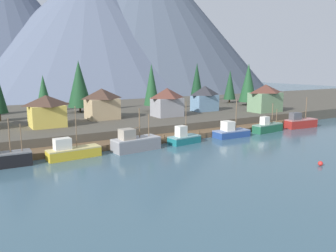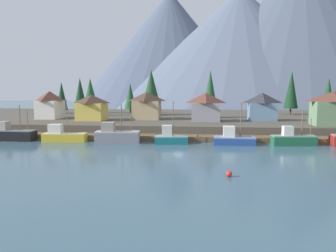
{
  "view_description": "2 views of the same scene",
  "coord_description": "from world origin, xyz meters",
  "px_view_note": "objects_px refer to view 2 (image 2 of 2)",
  "views": [
    {
      "loc": [
        -35.36,
        -54.15,
        14.12
      ],
      "look_at": [
        -1.51,
        2.86,
        2.65
      ],
      "focal_mm": 36.71,
      "sensor_mm": 36.0,
      "label": 1
    },
    {
      "loc": [
        4.74,
        -61.31,
        10.0
      ],
      "look_at": [
        -1.97,
        3.82,
        2.61
      ],
      "focal_mm": 34.82,
      "sensor_mm": 36.0,
      "label": 2
    }
  ],
  "objects_px": {
    "fishing_boat_teal": "(170,138)",
    "fishing_boat_blue": "(233,139)",
    "conifer_near_right": "(80,94)",
    "conifer_far_left": "(291,90)",
    "conifer_near_left": "(210,91)",
    "house_blue": "(262,106)",
    "conifer_centre": "(130,96)",
    "fishing_boat_green": "(293,139)",
    "house_tan": "(147,105)",
    "house_green": "(333,108)",
    "conifer_far_right": "(90,93)",
    "fishing_boat_yellow": "(63,136)",
    "fishing_boat_grey": "(116,136)",
    "house_yellow": "(92,107)",
    "channel_buoy": "(229,174)",
    "house_white": "(50,104)",
    "house_grey": "(206,107)",
    "fishing_boat_black": "(13,134)",
    "conifer_back_right": "(328,95)",
    "conifer_mid_left": "(62,96)",
    "conifer_mid_right": "(151,90)"
  },
  "relations": [
    {
      "from": "fishing_boat_teal",
      "to": "fishing_boat_blue",
      "type": "xyz_separation_m",
      "value": [
        11.5,
        0.11,
        0.02
      ]
    },
    {
      "from": "conifer_near_right",
      "to": "conifer_far_left",
      "type": "bearing_deg",
      "value": 11.19
    },
    {
      "from": "fishing_boat_teal",
      "to": "conifer_near_left",
      "type": "height_order",
      "value": "conifer_near_left"
    },
    {
      "from": "house_blue",
      "to": "conifer_centre",
      "type": "height_order",
      "value": "conifer_centre"
    },
    {
      "from": "fishing_boat_green",
      "to": "house_tan",
      "type": "xyz_separation_m",
      "value": [
        -30.04,
        21.1,
        4.88
      ]
    },
    {
      "from": "house_green",
      "to": "conifer_far_right",
      "type": "distance_m",
      "value": 69.1
    },
    {
      "from": "fishing_boat_yellow",
      "to": "house_blue",
      "type": "distance_m",
      "value": 46.14
    },
    {
      "from": "fishing_boat_green",
      "to": "fishing_boat_grey",
      "type": "bearing_deg",
      "value": 175.13
    },
    {
      "from": "house_yellow",
      "to": "channel_buoy",
      "type": "height_order",
      "value": "house_yellow"
    },
    {
      "from": "fishing_boat_blue",
      "to": "conifer_far_right",
      "type": "relative_size",
      "value": 0.69
    },
    {
      "from": "conifer_far_left",
      "to": "fishing_boat_teal",
      "type": "bearing_deg",
      "value": -127.96
    },
    {
      "from": "conifer_near_left",
      "to": "house_white",
      "type": "bearing_deg",
      "value": -170.74
    },
    {
      "from": "fishing_boat_blue",
      "to": "channel_buoy",
      "type": "height_order",
      "value": "fishing_boat_blue"
    },
    {
      "from": "fishing_boat_yellow",
      "to": "house_grey",
      "type": "bearing_deg",
      "value": 27.92
    },
    {
      "from": "conifer_near_right",
      "to": "fishing_boat_black",
      "type": "bearing_deg",
      "value": -95.42
    },
    {
      "from": "fishing_boat_blue",
      "to": "house_green",
      "type": "height_order",
      "value": "house_green"
    },
    {
      "from": "conifer_back_right",
      "to": "house_yellow",
      "type": "bearing_deg",
      "value": -164.7
    },
    {
      "from": "house_blue",
      "to": "conifer_centre",
      "type": "bearing_deg",
      "value": 150.84
    },
    {
      "from": "fishing_boat_blue",
      "to": "conifer_mid_left",
      "type": "height_order",
      "value": "conifer_mid_left"
    },
    {
      "from": "conifer_mid_left",
      "to": "fishing_boat_black",
      "type": "bearing_deg",
      "value": -79.81
    },
    {
      "from": "house_yellow",
      "to": "conifer_far_right",
      "type": "height_order",
      "value": "conifer_far_right"
    },
    {
      "from": "conifer_mid_right",
      "to": "conifer_near_left",
      "type": "bearing_deg",
      "value": -24.09
    },
    {
      "from": "conifer_mid_left",
      "to": "channel_buoy",
      "type": "distance_m",
      "value": 77.63
    },
    {
      "from": "house_blue",
      "to": "conifer_far_right",
      "type": "xyz_separation_m",
      "value": [
        -49.7,
        20.4,
        2.77
      ]
    },
    {
      "from": "fishing_boat_blue",
      "to": "conifer_back_right",
      "type": "xyz_separation_m",
      "value": [
        28.66,
        33.81,
        7.25
      ]
    },
    {
      "from": "house_blue",
      "to": "conifer_back_right",
      "type": "bearing_deg",
      "value": 33.39
    },
    {
      "from": "fishing_boat_teal",
      "to": "house_green",
      "type": "relative_size",
      "value": 0.95
    },
    {
      "from": "conifer_near_left",
      "to": "conifer_far_right",
      "type": "bearing_deg",
      "value": 159.91
    },
    {
      "from": "fishing_boat_teal",
      "to": "house_grey",
      "type": "height_order",
      "value": "house_grey"
    },
    {
      "from": "fishing_boat_green",
      "to": "fishing_boat_teal",
      "type": "bearing_deg",
      "value": 174.79
    },
    {
      "from": "fishing_boat_teal",
      "to": "fishing_boat_green",
      "type": "bearing_deg",
      "value": -6.87
    },
    {
      "from": "fishing_boat_blue",
      "to": "conifer_mid_left",
      "type": "xyz_separation_m",
      "value": [
        -49.47,
        38.93,
        6.85
      ]
    },
    {
      "from": "house_green",
      "to": "conifer_near_right",
      "type": "relative_size",
      "value": 0.77
    },
    {
      "from": "fishing_boat_black",
      "to": "conifer_near_right",
      "type": "xyz_separation_m",
      "value": [
        2.75,
        29.03,
        7.49
      ]
    },
    {
      "from": "fishing_boat_blue",
      "to": "house_blue",
      "type": "relative_size",
      "value": 1.12
    },
    {
      "from": "fishing_boat_teal",
      "to": "conifer_near_right",
      "type": "bearing_deg",
      "value": 126.39
    },
    {
      "from": "house_white",
      "to": "conifer_far_right",
      "type": "bearing_deg",
      "value": 79.76
    },
    {
      "from": "fishing_boat_black",
      "to": "house_white",
      "type": "bearing_deg",
      "value": 97.52
    },
    {
      "from": "house_blue",
      "to": "conifer_mid_right",
      "type": "height_order",
      "value": "conifer_mid_right"
    },
    {
      "from": "fishing_boat_blue",
      "to": "house_grey",
      "type": "bearing_deg",
      "value": 106.69
    },
    {
      "from": "conifer_near_right",
      "to": "conifer_near_left",
      "type": "bearing_deg",
      "value": -2.96
    },
    {
      "from": "fishing_boat_grey",
      "to": "fishing_boat_teal",
      "type": "distance_m",
      "value": 10.13
    },
    {
      "from": "channel_buoy",
      "to": "fishing_boat_green",
      "type": "bearing_deg",
      "value": 59.83
    },
    {
      "from": "fishing_boat_yellow",
      "to": "house_blue",
      "type": "relative_size",
      "value": 1.23
    },
    {
      "from": "house_blue",
      "to": "house_white",
      "type": "bearing_deg",
      "value": 179.96
    },
    {
      "from": "house_blue",
      "to": "conifer_mid_left",
      "type": "relative_size",
      "value": 0.69
    },
    {
      "from": "fishing_boat_yellow",
      "to": "fishing_boat_teal",
      "type": "relative_size",
      "value": 1.07
    },
    {
      "from": "conifer_near_left",
      "to": "channel_buoy",
      "type": "height_order",
      "value": "conifer_near_left"
    },
    {
      "from": "house_yellow",
      "to": "house_grey",
      "type": "distance_m",
      "value": 27.51
    },
    {
      "from": "fishing_boat_blue",
      "to": "house_tan",
      "type": "height_order",
      "value": "house_tan"
    }
  ]
}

